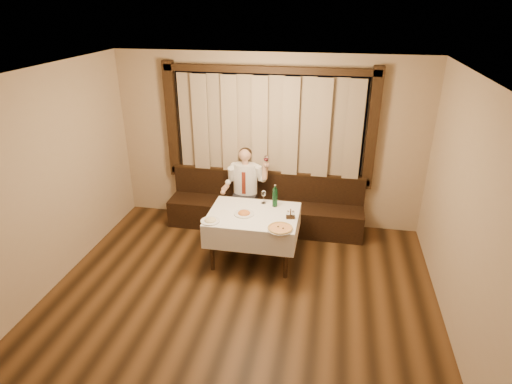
% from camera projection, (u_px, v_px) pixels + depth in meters
% --- Properties ---
extents(room, '(5.01, 6.01, 2.81)m').
position_uv_depth(room, '(241.00, 186.00, 5.07)').
color(room, black).
rests_on(room, ground).
extents(banquette, '(3.20, 0.61, 0.94)m').
position_uv_depth(banquette, '(265.00, 210.00, 7.13)').
color(banquette, black).
rests_on(banquette, ground).
extents(dining_table, '(1.27, 0.97, 0.76)m').
position_uv_depth(dining_table, '(253.00, 220.00, 6.07)').
color(dining_table, black).
rests_on(dining_table, ground).
extents(pizza, '(0.35, 0.35, 0.04)m').
position_uv_depth(pizza, '(280.00, 228.00, 5.61)').
color(pizza, white).
rests_on(pizza, dining_table).
extents(pasta_red, '(0.28, 0.28, 0.10)m').
position_uv_depth(pasta_red, '(244.00, 212.00, 5.99)').
color(pasta_red, white).
rests_on(pasta_red, dining_table).
extents(pasta_cream, '(0.26, 0.26, 0.09)m').
position_uv_depth(pasta_cream, '(210.00, 219.00, 5.80)').
color(pasta_cream, white).
rests_on(pasta_cream, dining_table).
extents(green_bottle, '(0.07, 0.07, 0.34)m').
position_uv_depth(green_bottle, '(275.00, 197.00, 6.18)').
color(green_bottle, '#114F24').
rests_on(green_bottle, dining_table).
extents(table_wine_glass, '(0.08, 0.08, 0.21)m').
position_uv_depth(table_wine_glass, '(264.00, 194.00, 6.27)').
color(table_wine_glass, white).
rests_on(table_wine_glass, dining_table).
extents(cruet_caddy, '(0.13, 0.08, 0.13)m').
position_uv_depth(cruet_caddy, '(290.00, 215.00, 5.88)').
color(cruet_caddy, black).
rests_on(cruet_caddy, dining_table).
extents(seated_man, '(0.74, 0.55, 1.37)m').
position_uv_depth(seated_man, '(245.00, 183.00, 6.90)').
color(seated_man, black).
rests_on(seated_man, ground).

